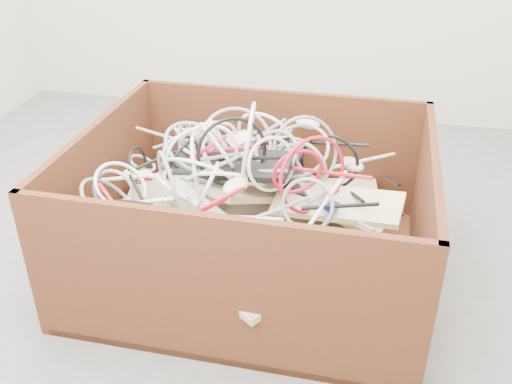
% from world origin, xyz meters
% --- Properties ---
extents(ground, '(3.00, 3.00, 0.00)m').
position_xyz_m(ground, '(0.00, 0.00, 0.00)').
color(ground, '#565658').
rests_on(ground, ground).
extents(cardboard_box, '(1.12, 0.94, 0.51)m').
position_xyz_m(cardboard_box, '(0.20, 0.00, 0.13)').
color(cardboard_box, '#37190D').
rests_on(cardboard_box, ground).
extents(keyboard_pile, '(1.00, 0.83, 0.34)m').
position_xyz_m(keyboard_pile, '(0.24, -0.00, 0.28)').
color(keyboard_pile, tan).
rests_on(keyboard_pile, cardboard_box).
extents(mice_scatter, '(0.83, 0.78, 0.20)m').
position_xyz_m(mice_scatter, '(0.24, -0.04, 0.37)').
color(mice_scatter, beige).
rests_on(mice_scatter, keyboard_pile).
extents(power_strip_left, '(0.28, 0.26, 0.13)m').
position_xyz_m(power_strip_left, '(0.04, 0.07, 0.38)').
color(power_strip_left, silver).
rests_on(power_strip_left, keyboard_pile).
extents(power_strip_right, '(0.29, 0.21, 0.10)m').
position_xyz_m(power_strip_right, '(0.04, -0.14, 0.34)').
color(power_strip_right, silver).
rests_on(power_strip_right, keyboard_pile).
extents(vga_plug, '(0.06, 0.06, 0.03)m').
position_xyz_m(vga_plug, '(0.47, -0.12, 0.37)').
color(vga_plug, '#0B0DAF').
rests_on(vga_plug, keyboard_pile).
extents(cable_tangle, '(1.00, 0.79, 0.50)m').
position_xyz_m(cable_tangle, '(0.11, -0.03, 0.41)').
color(cable_tangle, silver).
rests_on(cable_tangle, keyboard_pile).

